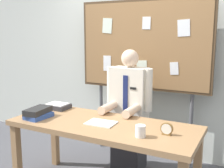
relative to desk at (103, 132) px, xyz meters
name	(u,v)px	position (x,y,z in m)	size (l,w,h in m)	color
back_wall	(149,52)	(0.00, 1.21, 0.70)	(6.40, 0.08, 2.70)	silver
desk	(103,132)	(0.00, 0.00, 0.00)	(1.80, 0.73, 0.74)	#9E754C
person	(129,115)	(0.00, 0.61, 0.00)	(0.55, 0.56, 1.41)	#2D2D33
bulletin_board	(143,47)	(0.00, 1.01, 0.77)	(1.68, 0.09, 1.99)	#4C3823
book_stack	(38,113)	(-0.67, -0.15, 0.14)	(0.20, 0.30, 0.10)	#2D4C99
open_notebook	(101,123)	(-0.01, -0.02, 0.09)	(0.27, 0.20, 0.01)	white
desk_clock	(167,129)	(0.63, -0.02, 0.14)	(0.11, 0.04, 0.11)	olive
coffee_mug	(140,131)	(0.45, -0.17, 0.14)	(0.09, 0.09, 0.10)	white
paper_tray	(57,106)	(-0.72, 0.22, 0.12)	(0.26, 0.20, 0.06)	#333338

